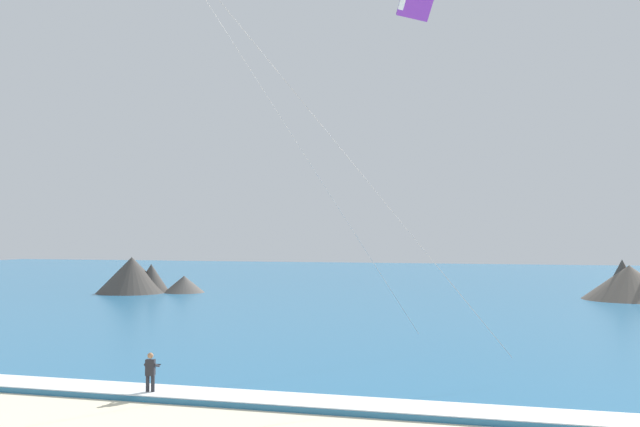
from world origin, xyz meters
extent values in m
cube|color=teal|center=(0.00, 71.20, 0.10)|extent=(200.00, 120.00, 0.20)
cube|color=white|center=(0.00, 12.20, 0.22)|extent=(200.00, 1.95, 0.04)
ellipsoid|color=#239EC6|center=(-0.87, 11.86, 0.03)|extent=(0.64, 1.45, 0.05)
cube|color=black|center=(-0.87, 12.10, 0.07)|extent=(0.17, 0.08, 0.04)
cube|color=black|center=(-0.87, 11.61, 0.07)|extent=(0.17, 0.08, 0.04)
cylinder|color=#232328|center=(-0.97, 11.84, 0.42)|extent=(0.14, 0.14, 0.84)
cylinder|color=#232328|center=(-0.77, 11.87, 0.42)|extent=(0.14, 0.14, 0.84)
cube|color=#232328|center=(-0.87, 11.86, 1.14)|extent=(0.37, 0.25, 0.60)
sphere|color=#9E704C|center=(-0.87, 11.86, 1.58)|extent=(0.22, 0.22, 0.22)
cylinder|color=#232328|center=(-1.07, 11.99, 1.19)|extent=(0.16, 0.51, 0.22)
cylinder|color=#232328|center=(-0.72, 12.04, 1.19)|extent=(0.16, 0.51, 0.22)
cylinder|color=black|center=(-0.93, 12.23, 1.19)|extent=(0.55, 0.12, 0.04)
cube|color=#3F3F42|center=(-0.89, 11.98, 0.92)|extent=(0.13, 0.10, 0.10)
cylinder|color=#B2B2B7|center=(5.68, 14.70, 9.57)|extent=(13.02, 4.96, 16.75)
cylinder|color=#B2B2B7|center=(3.45, 17.63, 9.57)|extent=(8.57, 10.81, 16.75)
cone|color=#47423D|center=(22.59, 58.06, 0.79)|extent=(8.38, 8.38, 1.57)
cone|color=#665B51|center=(22.51, 56.79, 1.65)|extent=(8.85, 8.85, 3.31)
cone|color=#47423D|center=(22.01, 57.46, 1.90)|extent=(3.86, 3.86, 3.81)
cone|color=#56514C|center=(-19.85, 53.44, 0.94)|extent=(4.64, 4.64, 1.89)
cone|color=#47423D|center=(-24.79, 51.70, 1.90)|extent=(7.42, 7.42, 3.80)
cone|color=#47423D|center=(-23.08, 52.58, 1.54)|extent=(3.99, 3.99, 3.08)
camera|label=1|loc=(12.14, -11.98, 6.12)|focal=39.53mm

